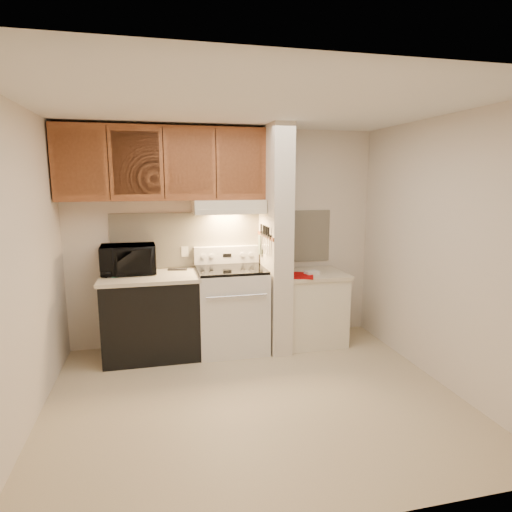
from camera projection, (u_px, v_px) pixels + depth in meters
name	position (u px, v px, depth m)	size (l,w,h in m)	color
floor	(254.00, 398.00, 3.82)	(3.60, 3.60, 0.00)	#C9B693
ceiling	(254.00, 105.00, 3.38)	(3.60, 3.60, 0.00)	white
wall_back	(226.00, 237.00, 5.04)	(3.60, 0.02, 2.50)	beige
wall_left	(20.00, 271.00, 3.19)	(0.02, 3.00, 2.50)	beige
wall_right	(441.00, 252.00, 4.00)	(0.02, 3.00, 2.50)	beige
backsplash	(226.00, 239.00, 5.03)	(2.60, 0.02, 0.63)	beige
range_body	(231.00, 310.00, 4.84)	(0.76, 0.65, 0.92)	silver
oven_window	(236.00, 315.00, 4.53)	(0.50, 0.01, 0.30)	black
oven_handle	(237.00, 296.00, 4.46)	(0.02, 0.02, 0.65)	silver
cooktop	(231.00, 269.00, 4.76)	(0.74, 0.64, 0.03)	black
range_backguard	(227.00, 255.00, 5.01)	(0.76, 0.08, 0.20)	silver
range_display	(227.00, 255.00, 4.97)	(0.10, 0.01, 0.04)	black
range_knob_left_outer	(203.00, 256.00, 4.91)	(0.05, 0.05, 0.02)	silver
range_knob_left_inner	(212.00, 256.00, 4.93)	(0.05, 0.05, 0.02)	silver
range_knob_right_inner	(242.00, 255.00, 5.01)	(0.05, 0.05, 0.02)	silver
range_knob_right_outer	(251.00, 254.00, 5.03)	(0.05, 0.05, 0.02)	silver
dishwasher_front	(152.00, 318.00, 4.66)	(1.00, 0.63, 0.87)	black
left_countertop	(150.00, 277.00, 4.58)	(1.04, 0.67, 0.04)	beige
spoon_rest	(177.00, 269.00, 4.84)	(0.21, 0.07, 0.01)	black
teal_jar	(115.00, 272.00, 4.49)	(0.09, 0.09, 0.10)	#1E675A
outlet	(185.00, 252.00, 4.93)	(0.08, 0.01, 0.12)	silver
microwave	(128.00, 259.00, 4.63)	(0.57, 0.39, 0.32)	black
partition_pillar	(275.00, 240.00, 4.81)	(0.22, 0.70, 2.50)	beige
pillar_trim	(265.00, 236.00, 4.78)	(0.01, 0.70, 0.04)	brown
knife_strip	(266.00, 235.00, 4.73)	(0.02, 0.42, 0.04)	black
knife_blade_a	(269.00, 246.00, 4.58)	(0.01, 0.04, 0.16)	silver
knife_handle_a	(269.00, 232.00, 4.56)	(0.02, 0.02, 0.10)	black
knife_blade_b	(267.00, 246.00, 4.66)	(0.01, 0.04, 0.18)	silver
knife_handle_b	(267.00, 231.00, 4.64)	(0.02, 0.02, 0.10)	black
knife_blade_c	(265.00, 245.00, 4.75)	(0.01, 0.04, 0.20)	silver
knife_handle_c	(265.00, 230.00, 4.71)	(0.02, 0.02, 0.10)	black
knife_blade_d	(263.00, 242.00, 4.83)	(0.01, 0.04, 0.16)	silver
knife_handle_d	(263.00, 229.00, 4.78)	(0.02, 0.02, 0.10)	black
knife_blade_e	(261.00, 242.00, 4.91)	(0.01, 0.04, 0.18)	silver
knife_handle_e	(261.00, 228.00, 4.88)	(0.02, 0.02, 0.10)	black
oven_mitt	(260.00, 245.00, 4.96)	(0.03, 0.09, 0.22)	slate
right_cab_base	(312.00, 309.00, 5.07)	(0.70, 0.60, 0.81)	silver
right_countertop	(313.00, 274.00, 4.99)	(0.74, 0.64, 0.04)	beige
red_folder	(302.00, 276.00, 4.80)	(0.24, 0.33, 0.01)	#9C0504
white_box	(312.00, 273.00, 4.88)	(0.16, 0.10, 0.04)	white
range_hood	(228.00, 206.00, 4.76)	(0.78, 0.44, 0.15)	silver
hood_lip	(232.00, 212.00, 4.56)	(0.78, 0.04, 0.06)	silver
upper_cabinets	(163.00, 164.00, 4.56)	(2.18, 0.33, 0.77)	brown
cab_door_a	(79.00, 163.00, 4.23)	(0.46, 0.01, 0.63)	brown
cab_gap_a	(108.00, 163.00, 4.29)	(0.01, 0.01, 0.73)	black
cab_door_b	(136.00, 163.00, 4.35)	(0.46, 0.01, 0.63)	brown
cab_gap_b	(164.00, 163.00, 4.41)	(0.01, 0.01, 0.73)	black
cab_door_c	(190.00, 164.00, 4.47)	(0.46, 0.01, 0.63)	brown
cab_gap_c	(216.00, 164.00, 4.53)	(0.01, 0.01, 0.73)	black
cab_door_d	(241.00, 164.00, 4.59)	(0.46, 0.01, 0.63)	brown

